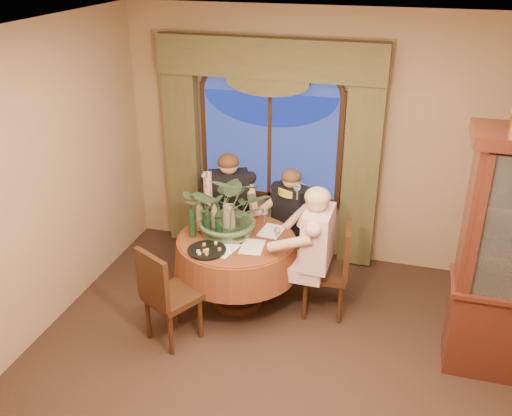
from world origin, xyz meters
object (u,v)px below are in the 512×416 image
(wine_bottle_2, at_px, (207,221))
(chair_back, at_px, (224,225))
(chair_front_left, at_px, (172,294))
(person_back, at_px, (229,211))
(stoneware_vase, at_px, (229,218))
(wine_bottle_1, at_px, (192,221))
(wine_bottle_0, at_px, (215,218))
(person_scarf, at_px, (291,222))
(olive_bowl, at_px, (237,239))
(chair_right, at_px, (325,270))
(wine_bottle_4, at_px, (217,214))
(person_pink, at_px, (317,255))
(wine_bottle_3, at_px, (200,215))
(dining_table, at_px, (237,271))
(centerpiece_plant, at_px, (230,179))
(chair_back_right, at_px, (288,231))
(wine_bottle_5, at_px, (219,223))

(wine_bottle_2, bearing_deg, chair_back, 97.67)
(chair_back, distance_m, chair_front_left, 1.43)
(person_back, relative_size, wine_bottle_2, 4.09)
(chair_back, xyz_separation_m, stoneware_vase, (0.27, -0.61, 0.41))
(wine_bottle_1, bearing_deg, wine_bottle_0, 35.78)
(person_scarf, relative_size, wine_bottle_0, 3.75)
(person_back, distance_m, wine_bottle_1, 0.84)
(olive_bowl, relative_size, wine_bottle_1, 0.49)
(person_back, relative_size, olive_bowl, 8.32)
(chair_right, height_order, person_scarf, person_scarf)
(wine_bottle_2, xyz_separation_m, wine_bottle_4, (0.04, 0.16, 0.00))
(chair_front_left, bearing_deg, person_pink, 58.97)
(wine_bottle_1, relative_size, wine_bottle_3, 1.00)
(chair_back, relative_size, wine_bottle_1, 2.91)
(person_scarf, bearing_deg, wine_bottle_0, 75.60)
(person_pink, bearing_deg, dining_table, 90.00)
(person_pink, xyz_separation_m, olive_bowl, (-0.77, -0.06, 0.08))
(chair_back, height_order, chair_front_left, same)
(person_back, relative_size, person_scarf, 1.09)
(person_pink, bearing_deg, wine_bottle_1, 94.39)
(stoneware_vase, xyz_separation_m, olive_bowl, (0.15, -0.18, -0.12))
(dining_table, xyz_separation_m, chair_right, (0.87, 0.09, 0.10))
(wine_bottle_2, bearing_deg, chair_front_left, -98.55)
(chair_back, xyz_separation_m, wine_bottle_1, (-0.04, -0.81, 0.44))
(centerpiece_plant, bearing_deg, dining_table, -51.16)
(chair_back, relative_size, olive_bowl, 5.92)
(person_pink, height_order, wine_bottle_4, person_pink)
(person_scarf, height_order, olive_bowl, person_scarf)
(chair_back_right, bearing_deg, chair_right, 151.67)
(wine_bottle_0, bearing_deg, wine_bottle_4, 94.20)
(person_pink, bearing_deg, person_scarf, 29.86)
(olive_bowl, bearing_deg, wine_bottle_5, 175.53)
(wine_bottle_5, bearing_deg, chair_front_left, -109.24)
(stoneware_vase, relative_size, wine_bottle_4, 0.86)
(chair_front_left, relative_size, wine_bottle_1, 2.91)
(chair_back_right, distance_m, olive_bowl, 0.94)
(chair_back_right, relative_size, person_scarf, 0.78)
(chair_back_right, bearing_deg, wine_bottle_2, 76.00)
(person_back, relative_size, stoneware_vase, 4.76)
(wine_bottle_1, bearing_deg, stoneware_vase, 33.20)
(person_pink, height_order, wine_bottle_2, person_pink)
(wine_bottle_5, bearing_deg, person_back, 101.24)
(dining_table, relative_size, wine_bottle_3, 3.79)
(dining_table, relative_size, centerpiece_plant, 1.30)
(wine_bottle_3, relative_size, wine_bottle_5, 1.00)
(person_scarf, xyz_separation_m, wine_bottle_0, (-0.62, -0.70, 0.30))
(chair_back_right, relative_size, wine_bottle_5, 2.91)
(chair_front_left, height_order, wine_bottle_0, wine_bottle_0)
(dining_table, xyz_separation_m, chair_back_right, (0.34, 0.77, 0.10))
(chair_right, relative_size, person_pink, 0.69)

